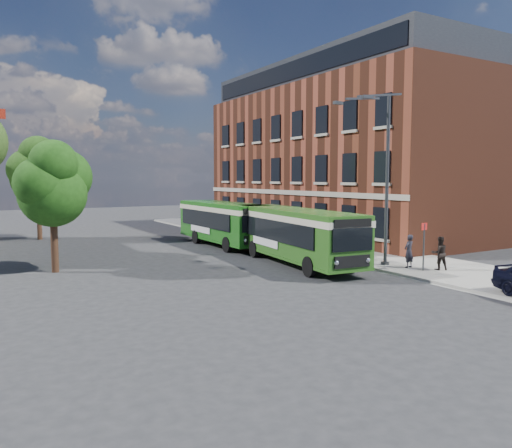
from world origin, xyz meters
TOP-DOWN VIEW (x-y plane):
  - ground at (0.00, 0.00)m, footprint 120.00×120.00m
  - pavement at (7.00, 8.00)m, footprint 6.00×48.00m
  - kerb_line at (3.95, 8.00)m, footprint 0.12×48.00m
  - brick_office at (14.00, 12.00)m, footprint 12.10×26.00m
  - street_lamp at (4.84, -2.00)m, footprint 2.96×2.38m
  - bus_stop_sign at (5.60, -4.20)m, footprint 0.35×0.08m
  - bus_front at (1.74, 1.53)m, footprint 3.73×11.48m
  - bus_rear at (1.54, 9.97)m, footprint 2.65×9.81m
  - pedestrian_a at (5.57, -3.27)m, footprint 0.69×0.52m
  - pedestrian_b at (6.44, -4.47)m, footprint 1.02×0.94m
  - tree_left at (-10.13, 5.30)m, footprint 3.90×3.71m
  - tree_right at (-9.06, 20.14)m, footprint 4.66×4.43m

SIDE VIEW (x-z plane):
  - ground at x=0.00m, z-range 0.00..0.00m
  - kerb_line at x=3.95m, z-range 0.00..0.01m
  - pavement at x=7.00m, z-range 0.00..0.15m
  - pedestrian_b at x=6.44m, z-range 0.15..1.83m
  - pedestrian_a at x=5.57m, z-range 0.15..1.85m
  - bus_stop_sign at x=5.60m, z-range 0.25..2.77m
  - bus_rear at x=1.54m, z-range 0.32..3.34m
  - bus_front at x=1.74m, z-range 0.32..3.34m
  - tree_left at x=-10.13m, z-range 1.17..7.76m
  - street_lamp at x=4.84m, z-range 0.29..9.29m
  - tree_right at x=-9.06m, z-range 1.40..9.26m
  - brick_office at x=14.00m, z-range -0.13..14.07m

